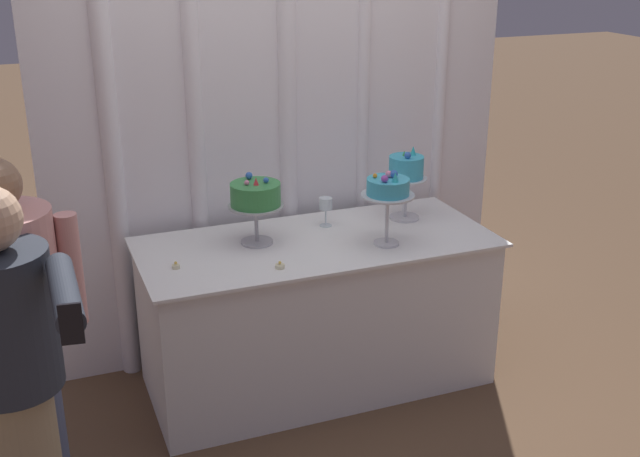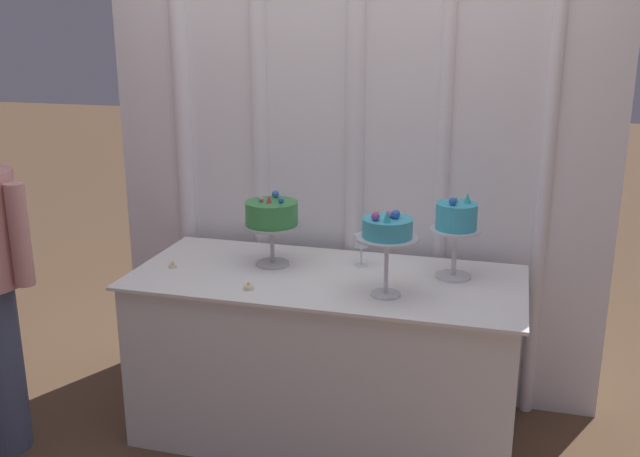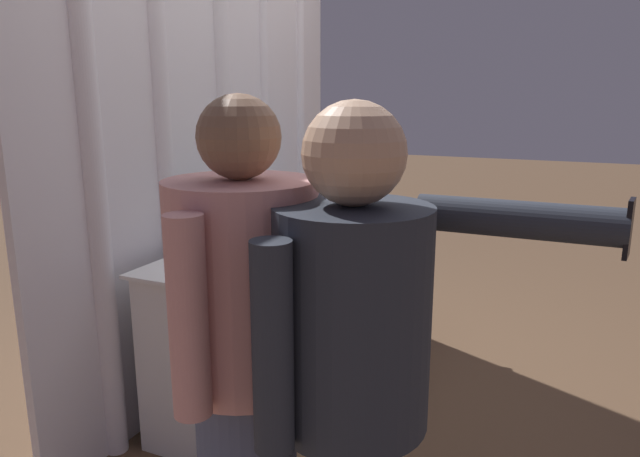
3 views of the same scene
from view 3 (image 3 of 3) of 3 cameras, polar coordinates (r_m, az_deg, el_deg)
The scene contains 11 objects.
ground_plane at distance 3.18m, azimuth 0.15°, elevation -15.07°, with size 24.00×24.00×0.00m, color brown.
draped_curtain at distance 3.06m, azimuth -10.36°, elevation 13.47°, with size 2.54×0.19×2.77m.
cake_table at distance 3.06m, azimuth -1.57°, elevation -8.08°, with size 1.77×0.79×0.80m.
cake_display_leftmost at distance 2.68m, azimuth -5.91°, elevation 2.96°, with size 0.27×0.27×0.35m.
cake_display_center at distance 3.09m, azimuth 3.59°, elevation 5.12°, with size 0.26×0.26×0.38m.
cake_display_rightmost at distance 3.44m, azimuth 0.36°, elevation 5.64°, with size 0.23×0.23×0.39m.
wine_glass at distance 3.10m, azimuth -3.71°, elevation 2.07°, with size 0.07×0.07×0.15m.
tealight_far_left at distance 2.29m, azimuth -7.66°, elevation -4.72°, with size 0.04×0.04×0.03m.
tealight_near_left at distance 2.59m, azimuth 0.77°, elevation -2.50°, with size 0.04×0.04×0.04m.
guest_man_pink_jacket at distance 1.52m, azimuth -7.30°, elevation -14.14°, with size 0.54×0.38×1.51m.
guest_man_dark_suit at distance 1.38m, azimuth 3.30°, elevation -16.78°, with size 0.48×0.78×1.49m.
Camera 3 is at (-2.57, -1.14, 1.50)m, focal length 32.40 mm.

